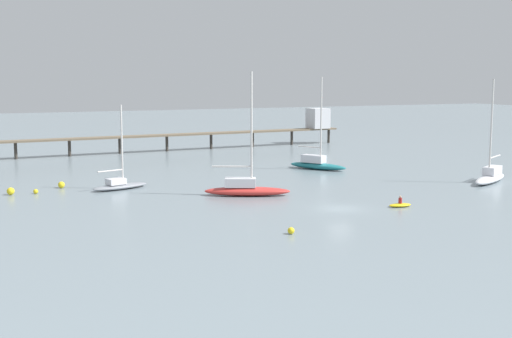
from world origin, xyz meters
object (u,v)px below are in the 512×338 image
(mooring_buoy_far, at_px, (291,231))
(mooring_buoy_outer, at_px, (61,185))
(sailboat_gray, at_px, (119,184))
(dinghy_yellow, at_px, (400,205))
(sailboat_white, at_px, (491,175))
(mooring_buoy_mid, at_px, (11,191))
(pier, at_px, (239,127))
(mooring_buoy_inner, at_px, (36,191))
(sailboat_red, at_px, (246,188))
(sailboat_teal, at_px, (317,163))

(mooring_buoy_far, bearing_deg, mooring_buoy_outer, 112.97)
(sailboat_gray, xyz_separation_m, dinghy_yellow, (23.22, -22.58, -0.39))
(sailboat_white, height_order, mooring_buoy_mid, sailboat_white)
(pier, relative_size, mooring_buoy_inner, 129.10)
(sailboat_gray, relative_size, mooring_buoy_mid, 11.73)
(mooring_buoy_mid, bearing_deg, sailboat_red, -25.59)
(sailboat_white, distance_m, mooring_buoy_outer, 52.34)
(sailboat_white, height_order, mooring_buoy_inner, sailboat_white)
(sailboat_red, relative_size, dinghy_yellow, 5.38)
(dinghy_yellow, distance_m, mooring_buoy_mid, 42.43)
(mooring_buoy_outer, distance_m, mooring_buoy_mid, 6.37)
(pier, relative_size, dinghy_yellow, 27.50)
(mooring_buoy_inner, bearing_deg, pier, 41.98)
(mooring_buoy_far, height_order, mooring_buoy_mid, mooring_buoy_mid)
(sailboat_white, distance_m, sailboat_teal, 23.81)
(pier, distance_m, sailboat_teal, 32.06)
(dinghy_yellow, distance_m, mooring_buoy_outer, 39.30)
(pier, distance_m, mooring_buoy_inner, 54.71)
(pier, relative_size, sailboat_white, 5.45)
(mooring_buoy_outer, relative_size, mooring_buoy_inner, 1.45)
(mooring_buoy_inner, xyz_separation_m, mooring_buoy_mid, (-2.62, 0.39, 0.15))
(sailboat_red, xyz_separation_m, dinghy_yellow, (11.54, -12.47, -0.65))
(sailboat_teal, bearing_deg, sailboat_red, -138.98)
(dinghy_yellow, height_order, mooring_buoy_far, dinghy_yellow)
(sailboat_teal, xyz_separation_m, mooring_buoy_far, (-21.92, -34.07, -0.57))
(sailboat_white, distance_m, dinghy_yellow, 21.73)
(sailboat_teal, height_order, sailboat_gray, sailboat_teal)
(mooring_buoy_outer, height_order, mooring_buoy_far, mooring_buoy_outer)
(pier, bearing_deg, sailboat_gray, -129.97)
(pier, bearing_deg, sailboat_teal, -93.11)
(sailboat_gray, bearing_deg, pier, 50.03)
(sailboat_gray, height_order, mooring_buoy_far, sailboat_gray)
(mooring_buoy_outer, bearing_deg, dinghy_yellow, -41.86)
(sailboat_teal, height_order, mooring_buoy_far, sailboat_teal)
(sailboat_white, distance_m, mooring_buoy_far, 38.44)
(dinghy_yellow, height_order, mooring_buoy_outer, dinghy_yellow)
(sailboat_teal, xyz_separation_m, mooring_buoy_mid, (-41.48, -4.24, -0.45))
(pier, height_order, mooring_buoy_far, pier)
(mooring_buoy_mid, bearing_deg, mooring_buoy_far, -56.75)
(sailboat_white, relative_size, mooring_buoy_inner, 23.70)
(sailboat_white, bearing_deg, pier, 103.05)
(sailboat_white, relative_size, sailboat_red, 0.94)
(dinghy_yellow, relative_size, mooring_buoy_far, 4.33)
(pier, distance_m, mooring_buoy_outer, 50.39)
(sailboat_red, bearing_deg, mooring_buoy_mid, 154.41)
(mooring_buoy_mid, bearing_deg, dinghy_yellow, -34.08)
(sailboat_white, distance_m, mooring_buoy_inner, 54.57)
(sailboat_gray, distance_m, mooring_buoy_inner, 9.34)
(dinghy_yellow, bearing_deg, mooring_buoy_inner, 144.27)
(pier, height_order, mooring_buoy_inner, pier)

